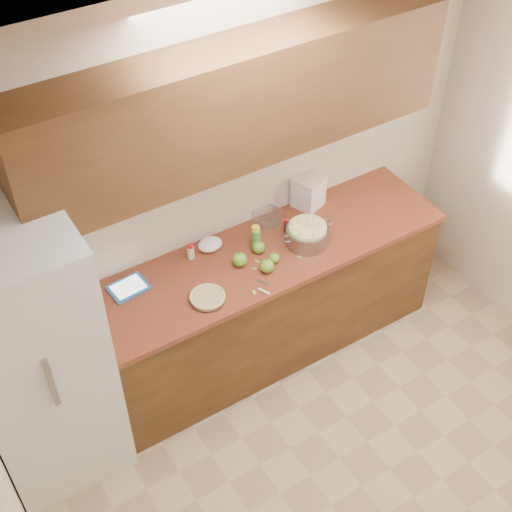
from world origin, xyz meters
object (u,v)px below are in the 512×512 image
colander (307,235)px  tablet (128,288)px  flour_canister (308,191)px  pie (208,297)px

colander → tablet: colander is taller
colander → flour_canister: 0.39m
flour_canister → tablet: size_ratio=0.98×
colander → flour_canister: flour_canister is taller
flour_canister → colander: bearing=-125.5°
colander → flour_canister: (0.22, 0.31, 0.05)m
pie → tablet: size_ratio=0.91×
pie → flour_canister: flour_canister is taller
colander → tablet: size_ratio=1.53×
colander → flour_canister: bearing=54.5°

